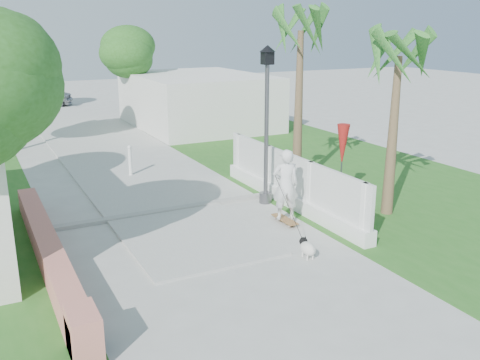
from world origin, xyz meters
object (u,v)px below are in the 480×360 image
dog (307,247)px  parked_car (36,95)px  skateboarder (287,197)px  bollard (130,160)px  patio_umbrella (343,146)px  street_lamp (267,120)px

dog → parked_car: parked_car is taller
skateboarder → bollard: bearing=-52.7°
skateboarder → dog: (-0.40, -1.52, -0.66)m
bollard → parked_car: parked_car is taller
parked_car → patio_umbrella: bearing=-150.0°
street_lamp → patio_umbrella: bearing=-27.8°
skateboarder → parked_car: skateboarder is taller
patio_umbrella → dog: 4.29m
street_lamp → dog: bearing=-106.0°
street_lamp → skateboarder: bearing=-106.8°
street_lamp → bollard: size_ratio=4.07×
street_lamp → skateboarder: 2.78m
street_lamp → parked_car: size_ratio=1.01×
street_lamp → dog: size_ratio=7.10×
patio_umbrella → dog: patio_umbrella is taller
bollard → skateboarder: size_ratio=0.46×
street_lamp → patio_umbrella: street_lamp is taller
bollard → patio_umbrella: 7.25m
patio_umbrella → skateboarder: size_ratio=0.97×
street_lamp → bollard: bearing=121.0°
skateboarder → parked_car: (-2.77, 25.45, -0.15)m
street_lamp → patio_umbrella: 2.27m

